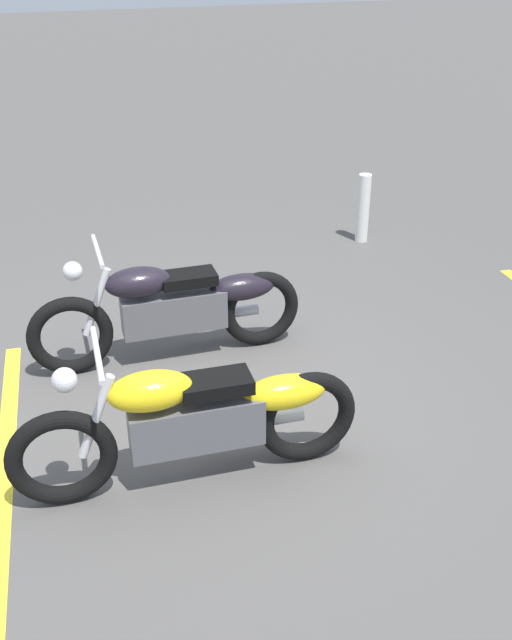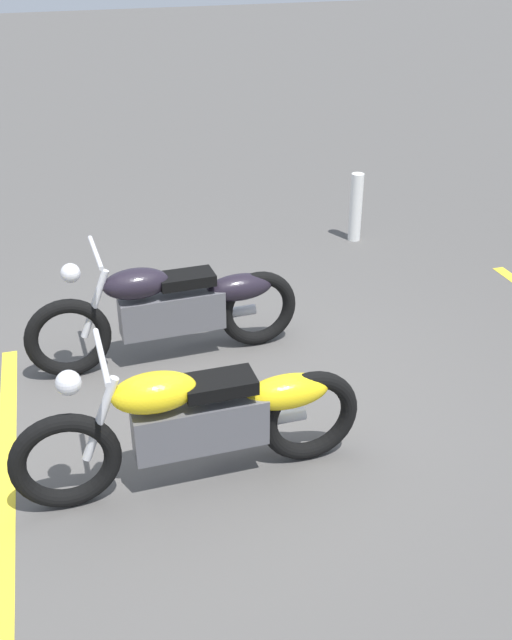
# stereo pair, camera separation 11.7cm
# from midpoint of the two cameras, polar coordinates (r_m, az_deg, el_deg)

# --- Properties ---
(ground_plane) EXTENTS (60.00, 60.00, 0.00)m
(ground_plane) POSITION_cam_midpoint_polar(r_m,az_deg,el_deg) (5.53, -3.02, -6.57)
(ground_plane) COLOR #514F4C
(motorcycle_bright_foreground) EXTENTS (2.23, 0.62, 1.04)m
(motorcycle_bright_foreground) POSITION_cam_midpoint_polar(r_m,az_deg,el_deg) (4.59, -3.85, -7.67)
(motorcycle_bright_foreground) COLOR black
(motorcycle_bright_foreground) RESTS_ON ground
(motorcycle_dark_foreground) EXTENTS (2.23, 0.62, 1.04)m
(motorcycle_dark_foreground) POSITION_cam_midpoint_polar(r_m,az_deg,el_deg) (5.91, -5.79, 1.03)
(motorcycle_dark_foreground) COLOR black
(motorcycle_dark_foreground) RESTS_ON ground
(bollard_post) EXTENTS (0.14, 0.14, 0.77)m
(bollard_post) POSITION_cam_midpoint_polar(r_m,az_deg,el_deg) (8.35, 8.76, 8.61)
(bollard_post) COLOR white
(bollard_post) RESTS_ON ground
(parking_stripe_near) EXTENTS (0.43, 3.20, 0.01)m
(parking_stripe_near) POSITION_cam_midpoint_polar(r_m,az_deg,el_deg) (5.19, -18.36, -10.87)
(parking_stripe_near) COLOR yellow
(parking_stripe_near) RESTS_ON ground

